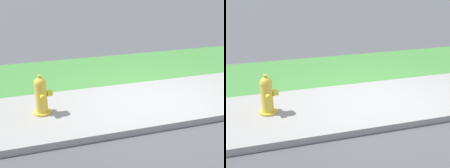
% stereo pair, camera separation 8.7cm
% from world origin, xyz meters
% --- Properties ---
extents(ground_plane, '(120.00, 120.00, 0.00)m').
position_xyz_m(ground_plane, '(0.00, 0.00, 0.00)').
color(ground_plane, '#515154').
extents(sidewalk_pavement, '(18.00, 2.15, 0.01)m').
position_xyz_m(sidewalk_pavement, '(0.00, 0.00, 0.01)').
color(sidewalk_pavement, '#9E9993').
rests_on(sidewalk_pavement, ground).
extents(grass_verge, '(18.00, 2.53, 0.01)m').
position_xyz_m(grass_verge, '(0.00, 2.34, 0.00)').
color(grass_verge, '#47893D').
rests_on(grass_verge, ground).
extents(street_curb, '(18.00, 0.16, 0.12)m').
position_xyz_m(street_curb, '(0.00, -1.16, 0.06)').
color(street_curb, '#9E9993').
rests_on(street_curb, ground).
extents(fire_hydrant_across_street, '(0.39, 0.41, 0.77)m').
position_xyz_m(fire_hydrant_across_street, '(-2.20, 0.07, 0.37)').
color(fire_hydrant_across_street, gold).
rests_on(fire_hydrant_across_street, ground).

